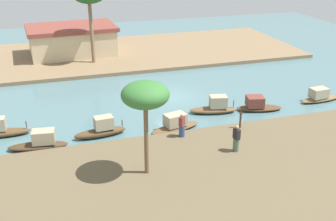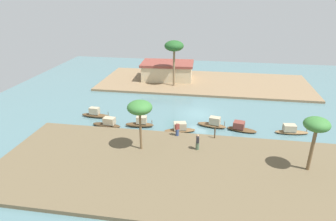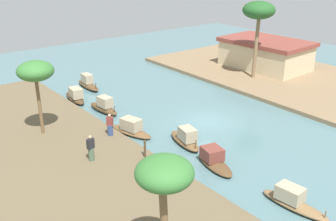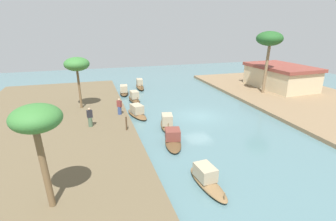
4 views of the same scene
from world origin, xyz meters
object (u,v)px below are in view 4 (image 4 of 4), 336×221
(riverside_building, at_px, (280,76))
(sampan_downstream_large, at_px, (207,179))
(sampan_with_red_awning, at_px, (140,85))
(person_on_near_bank, at_px, (119,107))
(sampan_with_tall_canopy, at_px, (137,112))
(sampan_near_left_bank, at_px, (124,91))
(palm_tree_left_near, at_px, (77,65))
(palm_tree_left_far, at_px, (37,121))
(sampan_upstream_small, at_px, (173,139))
(sampan_midstream, at_px, (134,98))
(mooring_post, at_px, (126,123))
(person_by_mooring, at_px, (90,118))
(palm_tree_right_tall, at_px, (269,40))
(sampan_foreground, at_px, (167,123))

(riverside_building, bearing_deg, sampan_downstream_large, -50.29)
(sampan_with_red_awning, relative_size, person_on_near_bank, 2.49)
(sampan_downstream_large, relative_size, sampan_with_tall_canopy, 1.01)
(sampan_near_left_bank, distance_m, palm_tree_left_near, 8.94)
(sampan_near_left_bank, relative_size, palm_tree_left_far, 0.73)
(sampan_upstream_small, relative_size, sampan_midstream, 1.03)
(mooring_post, bearing_deg, sampan_with_tall_canopy, 158.30)
(person_by_mooring, height_order, riverside_building, riverside_building)
(palm_tree_left_far, distance_m, palm_tree_right_tall, 28.91)
(sampan_near_left_bank, height_order, palm_tree_left_near, palm_tree_left_near)
(person_by_mooring, xyz_separation_m, mooring_post, (1.72, 2.90, -0.18))
(sampan_downstream_large, relative_size, sampan_foreground, 1.05)
(riverside_building, bearing_deg, palm_tree_left_near, -89.74)
(sampan_with_red_awning, height_order, palm_tree_right_tall, palm_tree_right_tall)
(sampan_with_red_awning, relative_size, palm_tree_left_near, 0.75)
(sampan_with_red_awning, bearing_deg, mooring_post, -11.96)
(palm_tree_left_near, distance_m, palm_tree_left_far, 16.28)
(riverside_building, bearing_deg, sampan_foreground, -68.26)
(sampan_with_tall_canopy, distance_m, riverside_building, 21.64)
(sampan_foreground, xyz_separation_m, person_by_mooring, (-1.41, -6.55, 0.65))
(sampan_upstream_small, height_order, sampan_with_red_awning, sampan_with_red_awning)
(sampan_foreground, bearing_deg, palm_tree_left_near, -122.25)
(person_by_mooring, distance_m, mooring_post, 3.38)
(sampan_near_left_bank, distance_m, palm_tree_right_tall, 19.32)
(sampan_foreground, distance_m, palm_tree_left_near, 11.26)
(person_on_near_bank, bearing_deg, palm_tree_left_far, -64.80)
(mooring_post, xyz_separation_m, palm_tree_right_tall, (-7.44, 18.83, 6.05))
(palm_tree_left_far, relative_size, riverside_building, 0.55)
(sampan_downstream_large, bearing_deg, palm_tree_left_near, -161.78)
(sampan_with_tall_canopy, bearing_deg, sampan_near_left_bank, 166.69)
(palm_tree_left_near, distance_m, palm_tree_right_tall, 22.66)
(sampan_with_tall_canopy, bearing_deg, riverside_building, 89.74)
(sampan_near_left_bank, height_order, palm_tree_left_far, palm_tree_left_far)
(person_on_near_bank, height_order, palm_tree_left_near, palm_tree_left_near)
(sampan_with_tall_canopy, distance_m, sampan_near_left_bank, 9.01)
(sampan_midstream, height_order, person_on_near_bank, person_on_near_bank)
(sampan_near_left_bank, distance_m, sampan_foreground, 13.01)
(sampan_foreground, bearing_deg, palm_tree_right_tall, 127.27)
(sampan_with_tall_canopy, distance_m, sampan_foreground, 4.33)
(sampan_upstream_small, relative_size, sampan_foreground, 0.99)
(sampan_with_tall_canopy, height_order, palm_tree_right_tall, palm_tree_right_tall)
(sampan_upstream_small, relative_size, sampan_near_left_bank, 0.97)
(mooring_post, bearing_deg, riverside_building, 112.10)
(sampan_with_red_awning, xyz_separation_m, person_by_mooring, (14.07, -7.10, 0.67))
(sampan_with_red_awning, distance_m, sampan_foreground, 15.49)
(person_on_near_bank, distance_m, palm_tree_left_far, 14.37)
(sampan_upstream_small, bearing_deg, palm_tree_right_tall, 136.45)
(sampan_downstream_large, distance_m, sampan_foreground, 9.15)
(person_on_near_bank, bearing_deg, mooring_post, -42.85)
(sampan_with_red_awning, distance_m, mooring_post, 16.34)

